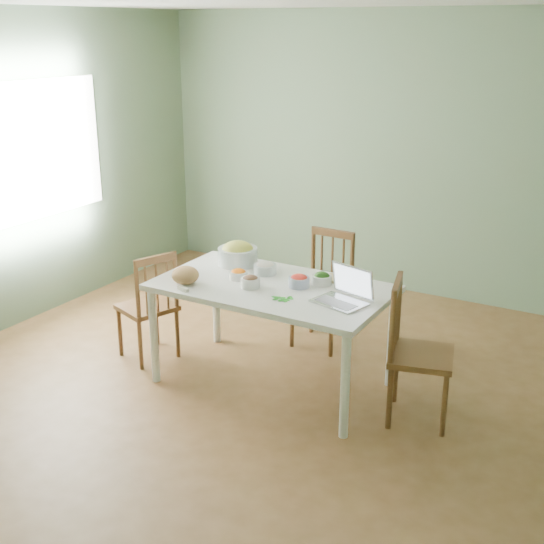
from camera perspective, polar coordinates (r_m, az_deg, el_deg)
The scene contains 19 objects.
floor at distance 5.32m, azimuth -0.99°, elevation -9.25°, with size 5.00×5.00×0.00m, color brown.
wall_back at distance 7.04m, azimuth 9.60°, elevation 9.24°, with size 5.00×0.00×2.70m, color slate.
wall_left at distance 6.45m, azimuth -20.64°, elevation 7.39°, with size 0.00×5.00×2.70m, color slate.
window_left at distance 6.60m, azimuth -18.68°, elevation 9.19°, with size 0.04×1.60×1.20m, color white.
dining_table at distance 5.21m, azimuth -0.00°, elevation -5.09°, with size 1.66×0.94×0.78m, color white, non-canonical shape.
chair_far at distance 5.84m, azimuth 4.01°, elevation -1.50°, with size 0.42×0.40×0.95m, color #512D15, non-canonical shape.
chair_left at distance 5.70m, azimuth -10.03°, elevation -2.59°, with size 0.40×0.38×0.90m, color #512D15, non-canonical shape.
chair_right at distance 4.82m, azimuth 11.94°, elevation -6.36°, with size 0.43×0.41×0.98m, color #512D15, non-canonical shape.
bread_boule at distance 5.12m, azimuth -6.98°, elevation -0.25°, with size 0.20×0.20×0.13m, color #A2754B.
butter_stick at distance 5.00m, azimuth -7.16°, elevation -1.35°, with size 0.10×0.03×0.03m, color beige.
bowl_squash at distance 5.49m, azimuth -2.77°, elevation 1.51°, with size 0.31×0.31×0.18m, color gold, non-canonical shape.
bowl_carrot at distance 5.18m, azimuth -2.71°, elevation -0.17°, with size 0.14×0.14×0.08m, color orange, non-canonical shape.
bowl_onion at distance 5.29m, azimuth -0.56°, elevation 0.35°, with size 0.17×0.17×0.09m, color silver, non-canonical shape.
bowl_mushroom at distance 5.01m, azimuth -1.75°, elevation -0.77°, with size 0.13×0.13×0.09m, color #342413, non-canonical shape.
bowl_redpep at distance 5.03m, azimuth 2.19°, elevation -0.71°, with size 0.15×0.15×0.09m, color red, non-canonical shape.
bowl_broccoli at distance 5.09m, azimuth 4.03°, elevation -0.51°, with size 0.14×0.14×0.09m, color black, non-canonical shape.
flatbread at distance 5.20m, azimuth 5.44°, elevation -0.50°, with size 0.21×0.21×0.02m, color tan.
basil_bunch at distance 4.82m, azimuth 0.75°, elevation -2.05°, with size 0.17×0.17×0.02m, color #137317, non-canonical shape.
laptop at distance 4.71m, azimuth 5.47°, elevation -1.21°, with size 0.34×0.27×0.24m, color #BDBDC0, non-canonical shape.
Camera 1 is at (2.42, -4.01, 2.53)m, focal length 46.82 mm.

